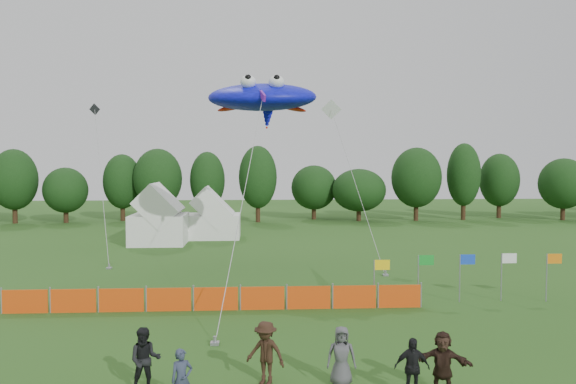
{
  "coord_description": "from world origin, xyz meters",
  "views": [
    {
      "loc": [
        -1.28,
        -15.75,
        6.34
      ],
      "look_at": [
        0.0,
        6.0,
        5.2
      ],
      "focal_mm": 35.0,
      "sensor_mm": 36.0,
      "label": 1
    }
  ],
  "objects": [
    {
      "name": "spectator_e",
      "position": [
        1.15,
        -0.24,
        0.85
      ],
      "size": [
        0.88,
        0.61,
        1.71
      ],
      "primitive_type": "imported",
      "rotation": [
        0.0,
        0.0,
        -0.08
      ],
      "color": "#4A494E",
      "rests_on": "ground"
    },
    {
      "name": "spectator_a",
      "position": [
        -3.17,
        -1.53,
        0.79
      ],
      "size": [
        0.68,
        0.58,
        1.58
      ],
      "primitive_type": "imported",
      "rotation": [
        0.0,
        0.0,
        0.41
      ],
      "color": "#2D354C",
      "rests_on": "ground"
    },
    {
      "name": "spectator_d",
      "position": [
        2.93,
        -1.12,
        0.82
      ],
      "size": [
        0.98,
        0.45,
        1.63
      ],
      "primitive_type": "imported",
      "rotation": [
        0.0,
        0.0,
        -0.05
      ],
      "color": "black",
      "rests_on": "ground"
    },
    {
      "name": "flag_row",
      "position": [
        8.19,
        8.88,
        1.46
      ],
      "size": [
        8.73,
        0.5,
        2.21
      ],
      "color": "gray",
      "rests_on": "ground"
    },
    {
      "name": "tent_right",
      "position": [
        -4.85,
        31.51,
        1.65
      ],
      "size": [
        4.64,
        3.71,
        3.28
      ],
      "color": "white",
      "rests_on": "ground"
    },
    {
      "name": "tent_left",
      "position": [
        -8.77,
        28.35,
        1.91
      ],
      "size": [
        4.28,
        4.28,
        3.78
      ],
      "color": "white",
      "rests_on": "ground"
    },
    {
      "name": "stingray_kite",
      "position": [
        -0.83,
        17.18,
        10.07
      ],
      "size": [
        6.79,
        21.61,
        11.23
      ],
      "color": "#1015ED",
      "rests_on": "ground"
    },
    {
      "name": "spectator_b",
      "position": [
        -4.32,
        -0.36,
        0.9
      ],
      "size": [
        0.96,
        0.79,
        1.81
      ],
      "primitive_type": "imported",
      "rotation": [
        0.0,
        0.0,
        0.13
      ],
      "color": "black",
      "rests_on": "ground"
    },
    {
      "name": "small_kite_white",
      "position": [
        4.36,
        19.94,
        7.42
      ],
      "size": [
        3.01,
        6.93,
        10.57
      ],
      "color": "silver",
      "rests_on": "ground"
    },
    {
      "name": "small_kite_dark",
      "position": [
        -12.05,
        23.91,
        6.18
      ],
      "size": [
        4.05,
        10.25,
        10.85
      ],
      "color": "black",
      "rests_on": "ground"
    },
    {
      "name": "barrier_fence",
      "position": [
        -2.98,
        8.17,
        0.5
      ],
      "size": [
        17.9,
        0.06,
        1.0
      ],
      "color": "#DB430C",
      "rests_on": "ground"
    },
    {
      "name": "spectator_c",
      "position": [
        -0.99,
        0.03,
        0.91
      ],
      "size": [
        1.35,
        1.13,
        1.81
      ],
      "primitive_type": "imported",
      "rotation": [
        0.0,
        0.0,
        -0.47
      ],
      "color": "black",
      "rests_on": "ground"
    },
    {
      "name": "ground",
      "position": [
        0.0,
        0.0,
        0.0
      ],
      "size": [
        160.0,
        160.0,
        0.0
      ],
      "primitive_type": "plane",
      "color": "#234C16",
      "rests_on": "ground"
    },
    {
      "name": "treeline",
      "position": [
        1.61,
        44.93,
        4.18
      ],
      "size": [
        104.57,
        8.78,
        8.36
      ],
      "color": "#382314",
      "rests_on": "ground"
    },
    {
      "name": "spectator_f",
      "position": [
        3.85,
        -0.89,
        0.86
      ],
      "size": [
        1.67,
        1.02,
        1.71
      ],
      "primitive_type": "imported",
      "rotation": [
        0.0,
        0.0,
        -0.35
      ],
      "color": "black",
      "rests_on": "ground"
    }
  ]
}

